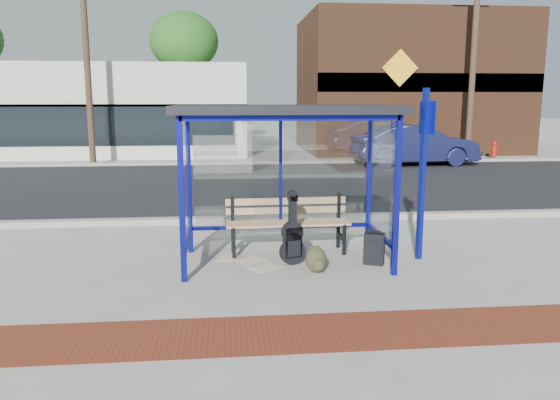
{
  "coord_description": "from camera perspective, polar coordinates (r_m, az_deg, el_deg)",
  "views": [
    {
      "loc": [
        -0.88,
        -8.13,
        2.51
      ],
      "look_at": [
        -0.06,
        0.2,
        0.96
      ],
      "focal_mm": 35.0,
      "sensor_mm": 36.0,
      "label": 1
    }
  ],
  "objects": [
    {
      "name": "suitcase",
      "position": [
        8.52,
        9.81,
        -5.03
      ],
      "size": [
        0.36,
        0.3,
        0.54
      ],
      "rotation": [
        0.0,
        0.0,
        -0.4
      ],
      "color": "black",
      "rests_on": "ground"
    },
    {
      "name": "sign_post",
      "position": [
        8.74,
        14.74,
        3.57
      ],
      "size": [
        0.17,
        0.32,
        2.68
      ],
      "rotation": [
        0.0,
        0.0,
        0.39
      ],
      "color": "#0D1898",
      "rests_on": "ground"
    },
    {
      "name": "newspaper_a",
      "position": [
        8.8,
        -5.49,
        -6.08
      ],
      "size": [
        0.39,
        0.44,
        0.01
      ],
      "primitive_type": "cube",
      "rotation": [
        0.0,
        0.0,
        1.24
      ],
      "color": "white",
      "rests_on": "ground"
    },
    {
      "name": "ground",
      "position": [
        8.55,
        0.56,
        -6.55
      ],
      "size": [
        120.0,
        120.0,
        0.0
      ],
      "primitive_type": "plane",
      "color": "#B2ADA0",
      "rests_on": "ground"
    },
    {
      "name": "tree_right",
      "position": [
        33.1,
        18.92,
        15.07
      ],
      "size": [
        3.6,
        3.6,
        7.03
      ],
      "color": "#4C3826",
      "rests_on": "ground"
    },
    {
      "name": "backpack",
      "position": [
        8.06,
        3.83,
        -6.3
      ],
      "size": [
        0.36,
        0.34,
        0.38
      ],
      "rotation": [
        0.0,
        0.0,
        0.21
      ],
      "color": "#2F301B",
      "rests_on": "ground"
    },
    {
      "name": "far_sidewalk",
      "position": [
        23.28,
        -3.43,
        4.32
      ],
      "size": [
        60.0,
        4.0,
        0.01
      ],
      "primitive_type": "cube",
      "color": "#B2ADA0",
      "rests_on": "ground"
    },
    {
      "name": "bench",
      "position": [
        9.01,
        0.77,
        -2.11
      ],
      "size": [
        2.03,
        0.54,
        0.95
      ],
      "rotation": [
        0.0,
        0.0,
        0.02
      ],
      "color": "black",
      "rests_on": "ground"
    },
    {
      "name": "street_asphalt",
      "position": [
        16.34,
        -2.47,
        1.68
      ],
      "size": [
        60.0,
        10.0,
        0.0
      ],
      "primitive_type": "cube",
      "color": "black",
      "rests_on": "ground"
    },
    {
      "name": "bus_shelter",
      "position": [
        8.26,
        0.53,
        7.47
      ],
      "size": [
        3.3,
        1.8,
        2.42
      ],
      "color": "navy",
      "rests_on": "ground"
    },
    {
      "name": "guitar_bag",
      "position": [
        8.37,
        1.31,
        -4.11
      ],
      "size": [
        0.41,
        0.23,
        1.09
      ],
      "rotation": [
        0.0,
        0.0,
        0.31
      ],
      "color": "black",
      "rests_on": "ground"
    },
    {
      "name": "storefront_white",
      "position": [
        27.35,
        -23.17,
        8.61
      ],
      "size": [
        18.0,
        6.04,
        4.0
      ],
      "color": "silver",
      "rests_on": "ground"
    },
    {
      "name": "curb_near",
      "position": [
        11.33,
        -1.02,
        -1.97
      ],
      "size": [
        60.0,
        0.25,
        0.12
      ],
      "primitive_type": "cube",
      "color": "gray",
      "rests_on": "ground"
    },
    {
      "name": "tree_mid",
      "position": [
        30.34,
        -9.99,
        15.93
      ],
      "size": [
        3.6,
        3.6,
        7.03
      ],
      "color": "#4C3826",
      "rests_on": "ground"
    },
    {
      "name": "brick_paver_strip",
      "position": [
        6.13,
        3.25,
        -13.62
      ],
      "size": [
        60.0,
        1.0,
        0.01
      ],
      "primitive_type": "cube",
      "color": "maroon",
      "rests_on": "ground"
    },
    {
      "name": "utility_pole_west",
      "position": [
        22.18,
        -19.56,
        14.06
      ],
      "size": [
        1.6,
        0.24,
        8.0
      ],
      "color": "#4C3826",
      "rests_on": "ground"
    },
    {
      "name": "parked_car",
      "position": [
        21.6,
        13.92,
        5.6
      ],
      "size": [
        4.78,
        1.92,
        1.55
      ],
      "primitive_type": "imported",
      "rotation": [
        0.0,
        0.0,
        1.63
      ],
      "color": "#181D45",
      "rests_on": "ground"
    },
    {
      "name": "newspaper_b",
      "position": [
        8.29,
        -1.5,
        -7.1
      ],
      "size": [
        0.54,
        0.52,
        0.01
      ],
      "primitive_type": "cube",
      "rotation": [
        0.0,
        0.0,
        0.65
      ],
      "color": "white",
      "rests_on": "ground"
    },
    {
      "name": "storefront_brown",
      "position": [
        28.07,
        13.09,
        11.66
      ],
      "size": [
        10.0,
        7.08,
        6.4
      ],
      "color": "#59331E",
      "rests_on": "ground"
    },
    {
      "name": "utility_pole_east",
      "position": [
        23.74,
        19.57,
        13.79
      ],
      "size": [
        1.6,
        0.24,
        8.0
      ],
      "color": "#4C3826",
      "rests_on": "ground"
    },
    {
      "name": "curb_far",
      "position": [
        21.38,
        -3.23,
        3.92
      ],
      "size": [
        60.0,
        0.25,
        0.12
      ],
      "primitive_type": "cube",
      "color": "gray",
      "rests_on": "ground"
    },
    {
      "name": "fire_hydrant",
      "position": [
        24.58,
        21.48,
        4.93
      ],
      "size": [
        0.35,
        0.23,
        0.78
      ],
      "rotation": [
        0.0,
        0.0,
        0.18
      ],
      "color": "red",
      "rests_on": "ground"
    },
    {
      "name": "newspaper_c",
      "position": [
        8.68,
        -3.04,
        -6.29
      ],
      "size": [
        0.52,
        0.49,
        0.01
      ],
      "primitive_type": "cube",
      "rotation": [
        0.0,
        0.0,
        0.59
      ],
      "color": "white",
      "rests_on": "ground"
    }
  ]
}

